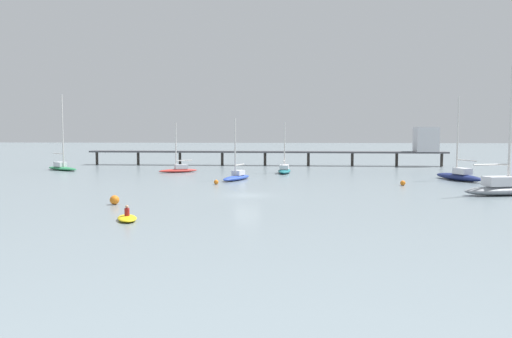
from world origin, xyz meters
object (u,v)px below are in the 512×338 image
sailboat_navy (459,175)px  dinghy_yellow (127,218)px  sailboat_teal (284,169)px  sailboat_gray (503,187)px  pier (348,146)px  mooring_buoy_far (216,182)px  sailboat_red (179,169)px  mooring_buoy_near (115,200)px  sailboat_blue (237,176)px  sailboat_green (62,166)px  mooring_buoy_inner (403,183)px

sailboat_navy → dinghy_yellow: sailboat_navy is taller
sailboat_teal → sailboat_gray: bearing=-48.8°
pier → dinghy_yellow: (-22.53, -58.29, -3.43)m
mooring_buoy_far → sailboat_teal: bearing=64.1°
pier → dinghy_yellow: 62.58m
sailboat_navy → sailboat_red: sailboat_navy is taller
dinghy_yellow → mooring_buoy_near: size_ratio=3.99×
sailboat_blue → sailboat_gray: 31.54m
sailboat_green → mooring_buoy_inner: 53.73m
sailboat_navy → sailboat_green: bearing=167.1°
pier → mooring_buoy_near: size_ratio=78.57×
sailboat_teal → mooring_buoy_near: 37.17m
sailboat_teal → dinghy_yellow: sailboat_teal is taller
sailboat_gray → sailboat_navy: bearing=88.1°
dinghy_yellow → mooring_buoy_inner: dinghy_yellow is taller
sailboat_green → mooring_buoy_near: size_ratio=14.66×
sailboat_gray → mooring_buoy_far: (-30.21, 8.59, -0.52)m
sailboat_navy → dinghy_yellow: (-33.85, -31.93, -0.50)m
sailboat_red → mooring_buoy_far: sailboat_red is taller
sailboat_red → mooring_buoy_near: 34.50m
pier → mooring_buoy_inner: 33.35m
sailboat_blue → mooring_buoy_inner: 20.90m
sailboat_green → mooring_buoy_far: size_ratio=21.43×
mooring_buoy_far → mooring_buoy_inner: size_ratio=0.92×
sailboat_navy → sailboat_blue: bearing=-177.6°
dinghy_yellow → sailboat_navy: bearing=43.3°
sailboat_green → sailboat_navy: size_ratio=1.12×
sailboat_blue → mooring_buoy_inner: (20.15, -5.54, -0.25)m
sailboat_green → mooring_buoy_far: bearing=-35.9°
sailboat_green → sailboat_red: 19.87m
sailboat_green → sailboat_gray: size_ratio=0.94×
sailboat_teal → mooring_buoy_near: sailboat_teal is taller
sailboat_teal → sailboat_blue: sailboat_blue is taller
sailboat_navy → mooring_buoy_inner: 10.93m
sailboat_navy → mooring_buoy_inner: sailboat_navy is taller
pier → dinghy_yellow: pier is taller
sailboat_navy → sailboat_blue: sailboat_navy is taller
dinghy_yellow → mooring_buoy_near: dinghy_yellow is taller
pier → mooring_buoy_inner: size_ratio=105.79×
pier → sailboat_blue: sailboat_blue is taller
pier → sailboat_teal: sailboat_teal is taller
sailboat_teal → sailboat_navy: bearing=-24.0°
sailboat_navy → sailboat_red: bearing=165.0°
pier → sailboat_blue: size_ratio=8.11×
mooring_buoy_inner → sailboat_teal: bearing=129.8°
mooring_buoy_near → mooring_buoy_far: bearing=69.1°
sailboat_green → mooring_buoy_inner: (49.81, -20.14, -0.42)m
sailboat_green → mooring_buoy_near: 42.98m
mooring_buoy_inner → sailboat_navy: bearing=38.0°
sailboat_teal → sailboat_green: bearing=174.6°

